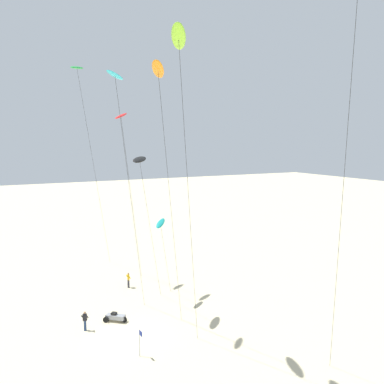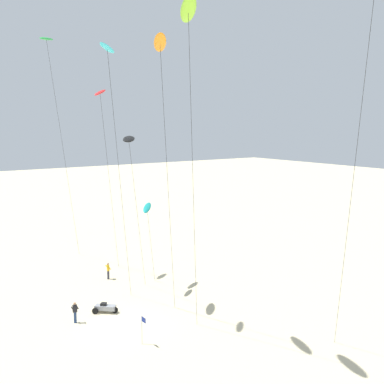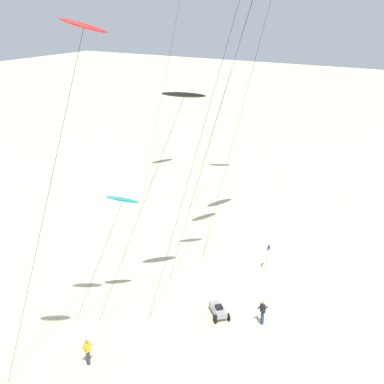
# 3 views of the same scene
# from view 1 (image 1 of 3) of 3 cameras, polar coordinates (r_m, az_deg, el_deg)

# --- Properties ---
(ground_plane) EXTENTS (260.00, 260.00, 0.00)m
(ground_plane) POSITION_cam_1_polar(r_m,az_deg,el_deg) (38.63, -8.24, -17.78)
(ground_plane) COLOR beige
(kite_green) EXTENTS (6.58, 5.99, 23.91)m
(kite_green) POSITION_cam_1_polar(r_m,az_deg,el_deg) (51.50, -14.40, 14.61)
(kite_green) COLOR green
(kite_green) RESTS_ON ground
(kite_cyan) EXTENTS (5.52, 5.06, 21.36)m
(kite_cyan) POSITION_cam_1_polar(r_m,az_deg,el_deg) (36.58, -9.68, 13.40)
(kite_cyan) COLOR #33BFE0
(kite_cyan) RESTS_ON ground
(kite_orange) EXTENTS (6.25, 5.21, 21.46)m
(kite_orange) POSITION_cam_1_polar(r_m,az_deg,el_deg) (32.46, -4.33, 15.00)
(kite_orange) COLOR orange
(kite_orange) RESTS_ON ground
(kite_red) EXTENTS (4.99, 4.58, 18.75)m
(kite_red) POSITION_cam_1_polar(r_m,az_deg,el_deg) (46.28, -9.01, 9.15)
(kite_red) COLOR red
(kite_red) RESTS_ON ground
(kite_teal) EXTENTS (3.52, 3.13, 8.40)m
(kite_teal) POSITION_cam_1_polar(r_m,az_deg,el_deg) (43.33, -4.04, -4.08)
(kite_teal) COLOR teal
(kite_teal) RESTS_ON ground
(kite_black) EXTENTS (5.75, 5.03, 14.63)m
(kite_black) POSITION_cam_1_polar(r_m,az_deg,el_deg) (39.23, -6.70, 4.01)
(kite_black) COLOR black
(kite_black) RESTS_ON ground
(kite_lime) EXTENTS (5.95, 4.91, 23.13)m
(kite_lime) POSITION_cam_1_polar(r_m,az_deg,el_deg) (29.52, -1.71, 19.01)
(kite_lime) COLOR #8CD833
(kite_lime) RESTS_ON ground
(kite_flyer_nearest) EXTENTS (0.70, 0.71, 1.67)m
(kite_flyer_nearest) POSITION_cam_1_polar(r_m,az_deg,el_deg) (39.92, -13.52, -15.67)
(kite_flyer_nearest) COLOR navy
(kite_flyer_nearest) RESTS_ON ground
(kite_flyer_middle) EXTENTS (0.64, 0.62, 1.67)m
(kite_flyer_middle) POSITION_cam_1_polar(r_m,az_deg,el_deg) (49.52, -8.13, -11.03)
(kite_flyer_middle) COLOR #33333D
(kite_flyer_middle) RESTS_ON ground
(beach_buggy) EXTENTS (1.88, 1.93, 0.82)m
(beach_buggy) POSITION_cam_1_polar(r_m,az_deg,el_deg) (41.36, -9.80, -15.44)
(beach_buggy) COLOR gray
(beach_buggy) RESTS_ON ground
(marker_flag) EXTENTS (0.56, 0.05, 2.10)m
(marker_flag) POSITION_cam_1_polar(r_m,az_deg,el_deg) (34.65, -6.64, -18.06)
(marker_flag) COLOR gray
(marker_flag) RESTS_ON ground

